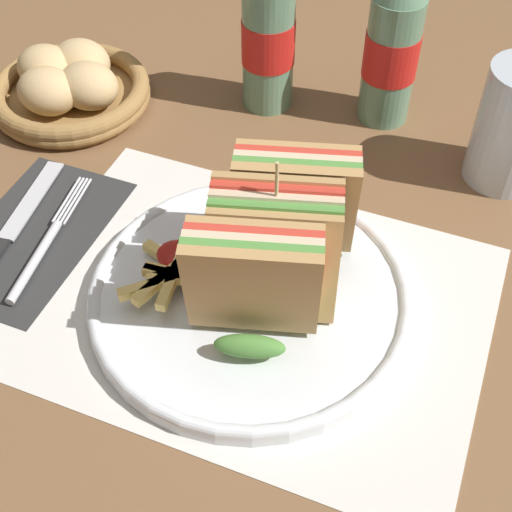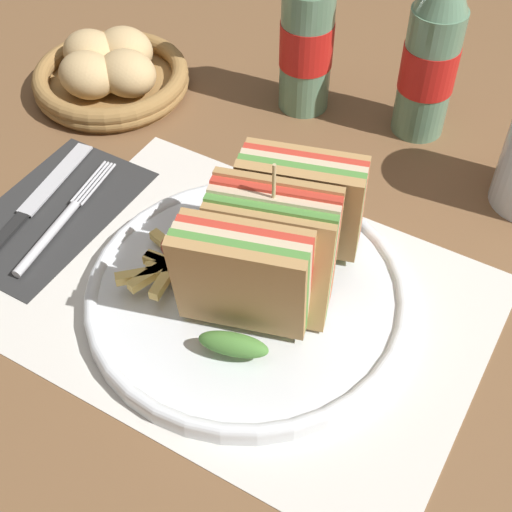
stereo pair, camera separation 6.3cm
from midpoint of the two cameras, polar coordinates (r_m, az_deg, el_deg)
name	(u,v)px [view 1 (the left image)]	position (r m, az deg, el deg)	size (l,w,h in m)	color
ground_plane	(262,280)	(0.66, -2.26, -2.06)	(4.00, 4.00, 0.00)	brown
placemat	(247,302)	(0.64, -3.48, -3.87)	(0.42, 0.31, 0.00)	silver
plate_main	(248,294)	(0.64, -3.48, -3.19)	(0.29, 0.29, 0.02)	white
club_sandwich	(275,242)	(0.60, -1.46, 0.93)	(0.12, 0.20, 0.14)	tan
fries_pile	(172,277)	(0.63, -9.55, -1.83)	(0.09, 0.08, 0.02)	#E5C166
ketchup_blob	(179,255)	(0.65, -8.91, -0.11)	(0.04, 0.04, 0.01)	maroon
napkin	(33,234)	(0.74, -19.73, 1.51)	(0.12, 0.20, 0.00)	#2D2D2D
fork	(43,248)	(0.72, -19.11, 0.50)	(0.03, 0.17, 0.01)	silver
knife	(13,228)	(0.75, -21.17, 2.00)	(0.04, 0.20, 0.00)	black
coke_bottle_near	(269,24)	(0.81, -1.30, 17.96)	(0.06, 0.06, 0.24)	slate
coke_bottle_far	(394,37)	(0.80, 8.69, 16.84)	(0.06, 0.06, 0.24)	slate
glass_near	(512,133)	(0.76, 17.63, 9.23)	(0.08, 0.08, 0.13)	silver
bread_basket	(69,88)	(0.89, -16.75, 12.67)	(0.19, 0.19, 0.06)	olive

